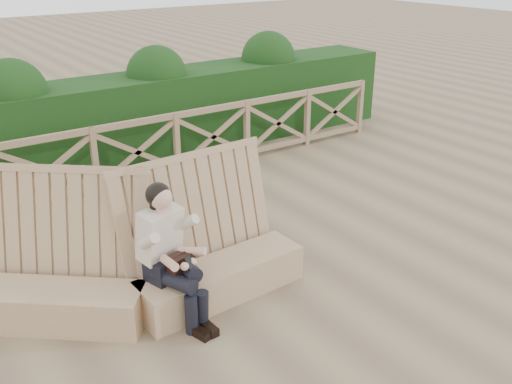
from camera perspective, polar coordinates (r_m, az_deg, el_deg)
ground at (r=6.91m, az=0.67°, el=-8.30°), size 60.00×60.00×0.00m
bench at (r=6.33m, az=-11.83°, el=-8.01°), size 3.61×1.87×1.55m
woman at (r=5.93m, az=-8.66°, el=-5.78°), size 0.55×0.99×1.49m
guardrail at (r=9.47m, az=-11.78°, el=3.92°), size 10.10×0.09×1.10m
hedge at (r=10.48m, az=-14.56°, el=6.68°), size 12.00×1.20×1.50m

